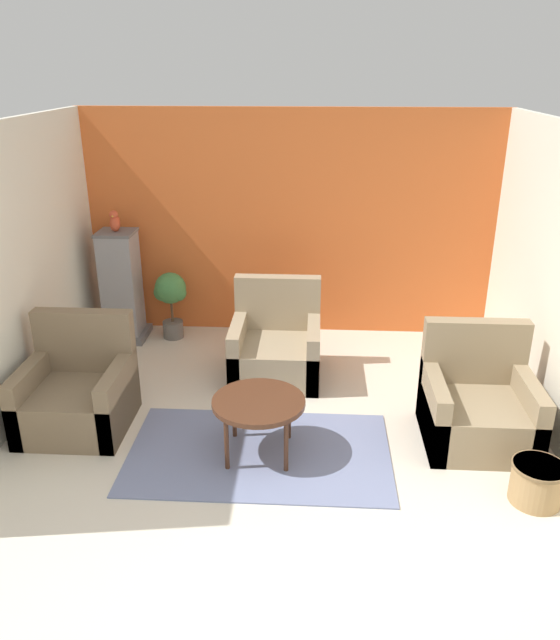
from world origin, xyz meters
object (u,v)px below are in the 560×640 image
at_px(armchair_left, 78,395).
at_px(wicker_basket, 537,482).
at_px(armchair_right, 477,408).
at_px(parrot, 115,222).
at_px(armchair_middle, 276,348).
at_px(coffee_table, 259,405).
at_px(potted_plant, 171,295).
at_px(birdcage, 122,288).

distance_m(armchair_left, wicker_basket, 3.65).
bearing_deg(armchair_right, parrot, 151.84).
bearing_deg(armchair_left, armchair_middle, 32.31).
bearing_deg(wicker_basket, coffee_table, 167.06).
relative_size(coffee_table, potted_plant, 0.95).
distance_m(armchair_right, parrot, 4.05).
distance_m(coffee_table, armchair_left, 1.61).
xyz_separation_m(parrot, wicker_basket, (3.70, -2.64, -1.17)).
height_order(parrot, wicker_basket, parrot).
height_order(birdcage, wicker_basket, birdcage).
height_order(coffee_table, birdcage, birdcage).
relative_size(coffee_table, wicker_basket, 1.92).
xyz_separation_m(birdcage, wicker_basket, (3.70, -2.63, -0.43)).
relative_size(birdcage, wicker_basket, 3.25).
height_order(armchair_left, armchair_middle, same).
bearing_deg(parrot, armchair_left, -85.52).
xyz_separation_m(armchair_right, armchair_middle, (-1.71, 1.03, 0.00)).
xyz_separation_m(armchair_left, parrot, (-0.14, 1.83, 1.04)).
bearing_deg(armchair_right, armchair_middle, 148.77).
bearing_deg(armchair_left, wicker_basket, -12.78).
bearing_deg(armchair_right, birdcage, 151.87).
distance_m(parrot, wicker_basket, 4.69).
distance_m(armchair_left, armchair_middle, 1.90).
distance_m(coffee_table, wicker_basket, 2.06).
relative_size(armchair_left, potted_plant, 1.23).
xyz_separation_m(parrot, potted_plant, (0.53, 0.03, -0.83)).
xyz_separation_m(coffee_table, wicker_basket, (1.99, -0.46, -0.28)).
bearing_deg(parrot, potted_plant, 3.30).
height_order(coffee_table, armchair_right, armchair_right).
relative_size(coffee_table, armchair_middle, 0.77).
relative_size(birdcage, potted_plant, 1.61).
height_order(armchair_right, potted_plant, armchair_right).
bearing_deg(wicker_basket, armchair_right, 107.20).
xyz_separation_m(coffee_table, armchair_left, (-1.56, 0.35, -0.16)).
relative_size(coffee_table, birdcage, 0.59).
bearing_deg(potted_plant, parrot, -176.70).
bearing_deg(birdcage, armchair_middle, -24.94).
bearing_deg(potted_plant, wicker_basket, -40.09).
height_order(armchair_right, birdcage, birdcage).
distance_m(coffee_table, birdcage, 2.77).
bearing_deg(armchair_right, coffee_table, -169.32).
relative_size(coffee_table, armchair_left, 0.77).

